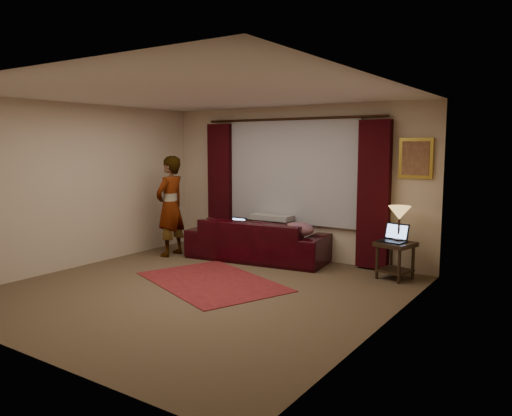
{
  "coord_description": "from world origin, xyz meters",
  "views": [
    {
      "loc": [
        4.25,
        -5.0,
        1.94
      ],
      "look_at": [
        0.1,
        1.2,
        1.0
      ],
      "focal_mm": 35.0,
      "sensor_mm": 36.0,
      "label": 1
    }
  ],
  "objects_px": {
    "laptop_sofa": "(235,225)",
    "sofa": "(258,232)",
    "tiffany_lamp": "(399,224)",
    "laptop_table": "(392,233)",
    "person": "(170,206)",
    "end_table": "(395,261)"
  },
  "relations": [
    {
      "from": "laptop_table",
      "to": "tiffany_lamp",
      "type": "bearing_deg",
      "value": 74.39
    },
    {
      "from": "tiffany_lamp",
      "to": "laptop_table",
      "type": "bearing_deg",
      "value": -115.34
    },
    {
      "from": "sofa",
      "to": "laptop_sofa",
      "type": "height_order",
      "value": "sofa"
    },
    {
      "from": "sofa",
      "to": "laptop_table",
      "type": "relative_size",
      "value": 6.03
    },
    {
      "from": "tiffany_lamp",
      "to": "laptop_table",
      "type": "relative_size",
      "value": 1.3
    },
    {
      "from": "laptop_table",
      "to": "laptop_sofa",
      "type": "bearing_deg",
      "value": -165.74
    },
    {
      "from": "sofa",
      "to": "person",
      "type": "height_order",
      "value": "person"
    },
    {
      "from": "end_table",
      "to": "person",
      "type": "distance_m",
      "value": 3.91
    },
    {
      "from": "end_table",
      "to": "person",
      "type": "height_order",
      "value": "person"
    },
    {
      "from": "sofa",
      "to": "tiffany_lamp",
      "type": "relative_size",
      "value": 4.62
    },
    {
      "from": "laptop_sofa",
      "to": "laptop_table",
      "type": "height_order",
      "value": "laptop_table"
    },
    {
      "from": "end_table",
      "to": "laptop_table",
      "type": "bearing_deg",
      "value": -138.67
    },
    {
      "from": "laptop_sofa",
      "to": "sofa",
      "type": "bearing_deg",
      "value": 26.17
    },
    {
      "from": "end_table",
      "to": "laptop_table",
      "type": "height_order",
      "value": "laptop_table"
    },
    {
      "from": "end_table",
      "to": "tiffany_lamp",
      "type": "distance_m",
      "value": 0.54
    },
    {
      "from": "laptop_table",
      "to": "person",
      "type": "distance_m",
      "value": 3.82
    },
    {
      "from": "end_table",
      "to": "laptop_table",
      "type": "relative_size",
      "value": 1.38
    },
    {
      "from": "laptop_table",
      "to": "end_table",
      "type": "bearing_deg",
      "value": 51.06
    },
    {
      "from": "sofa",
      "to": "laptop_table",
      "type": "bearing_deg",
      "value": 173.56
    },
    {
      "from": "sofa",
      "to": "tiffany_lamp",
      "type": "xyz_separation_m",
      "value": [
        2.37,
        0.16,
        0.32
      ]
    },
    {
      "from": "laptop_sofa",
      "to": "end_table",
      "type": "bearing_deg",
      "value": 5.81
    },
    {
      "from": "laptop_sofa",
      "to": "tiffany_lamp",
      "type": "height_order",
      "value": "tiffany_lamp"
    }
  ]
}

